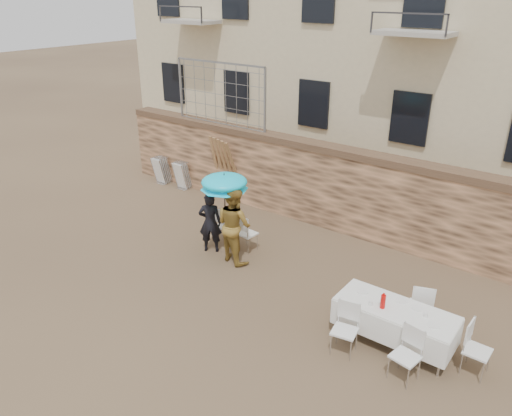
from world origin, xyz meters
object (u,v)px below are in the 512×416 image
Objects in this scene: couple_chair_right at (247,232)px; table_chair_back at (422,305)px; table_chair_front_left at (345,330)px; man_suit at (210,222)px; woman_dress at (234,225)px; couple_chair_left at (225,225)px; umbrella at (224,185)px; chair_stack_left at (165,169)px; chair_stack_right at (185,174)px; soda_bottle at (383,302)px; table_chair_side at (478,350)px; table_chair_front_right at (405,356)px; banquet_table at (396,310)px.

couple_chair_right is 4.50m from table_chair_back.
couple_chair_right and table_chair_front_left have the same top height.
woman_dress reaches higher than man_suit.
couple_chair_left is 5.19m from table_chair_back.
table_chair_front_left is (4.38, -1.41, -0.28)m from man_suit.
umbrella is 2.08× the size of chair_stack_left.
chair_stack_right is at bearing -70.31° from man_suit.
table_chair_side is at bearing 8.88° from soda_bottle.
soda_bottle reaches higher than chair_stack_right.
table_chair_front_right is at bearing 134.96° from table_chair_side.
chair_stack_left is (-4.37, 2.67, -0.30)m from man_suit.
umbrella is at bearing -28.25° from chair_stack_left.
banquet_table is at bearing -9.39° from umbrella.
man_suit is 1.65× the size of chair_stack_left.
table_chair_front_right is 1.04× the size of chair_stack_left.
soda_bottle is 0.28× the size of chair_stack_right.
woman_dress is 4.95m from table_chair_front_right.
woman_dress is (0.75, 0.00, 0.16)m from man_suit.
woman_dress is 4.11m from soda_bottle.
chair_stack_right is (-3.47, 2.12, -0.02)m from couple_chair_left.
table_chair_side reaches higher than chair_stack_right.
table_chair_front_left is (3.68, -1.96, 0.00)m from couple_chair_right.
couple_chair_right and table_chair_side have the same top height.
soda_bottle is 0.27× the size of table_chair_front_left.
banquet_table is (4.58, -0.76, -1.07)m from umbrella.
table_chair_side is (0.90, 0.85, 0.00)m from table_chair_front_right.
table_chair_side is (1.20, -0.70, 0.00)m from table_chair_back.
couple_chair_right is (0.70, 0.00, 0.00)m from couple_chair_left.
soda_bottle reaches higher than couple_chair_right.
soda_bottle is 9.80m from chair_stack_left.
table_chair_front_right is 1.04× the size of chair_stack_right.
table_chair_side is (5.68, -1.11, 0.00)m from couple_chair_right.
couple_chair_left is at bearing 164.14° from soda_bottle.
couple_chair_right is 0.46× the size of banquet_table.
banquet_table is 0.99m from table_chair_front_left.
umbrella is 4.56m from soda_bottle.
woman_dress is 5.79m from chair_stack_left.
table_chair_front_right is at bearing -16.53° from umbrella.
soda_bottle is 8.96m from chair_stack_right.
umbrella is 1.99× the size of table_chair_side.
umbrella reaches higher than chair_stack_right.
chair_stack_left and chair_stack_right have the same top height.
table_chair_front_left is at bearing -169.86° from table_chair_front_right.
couple_chair_right is at bearing 80.56° from table_chair_side.
couple_chair_right is 1.04× the size of chair_stack_right.
umbrella is at bearing 137.96° from couple_chair_left.
banquet_table is at bearing 168.42° from couple_chair_right.
man_suit is at bearing 170.41° from soda_bottle.
banquet_table is at bearing 172.69° from couple_chair_left.
table_chair_front_right is at bearing 81.10° from table_chair_back.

